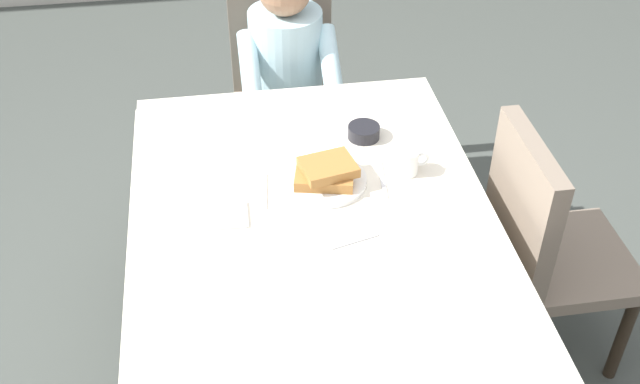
{
  "coord_description": "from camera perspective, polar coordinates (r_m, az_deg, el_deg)",
  "views": [
    {
      "loc": [
        -0.25,
        -1.74,
        2.24
      ],
      "look_at": [
        0.03,
        0.05,
        0.79
      ],
      "focal_mm": 42.8,
      "sensor_mm": 36.0,
      "label": 1
    }
  ],
  "objects": [
    {
      "name": "diner_person",
      "position": [
        3.18,
        -2.44,
        9.09
      ],
      "size": [
        0.4,
        0.43,
        1.12
      ],
      "rotation": [
        0.0,
        0.0,
        3.14
      ],
      "color": "silver",
      "rests_on": "ground"
    },
    {
      "name": "dining_table_main",
      "position": [
        2.37,
        -0.47,
        -3.41
      ],
      "size": [
        1.12,
        1.52,
        0.74
      ],
      "color": "silver",
      "rests_on": "ground"
    },
    {
      "name": "spoon_near_edge",
      "position": [
        2.22,
        2.6,
        -3.68
      ],
      "size": [
        0.15,
        0.05,
        0.0
      ],
      "primitive_type": "cube",
      "rotation": [
        0.0,
        0.0,
        0.26
      ],
      "color": "silver",
      "rests_on": "dining_table_main"
    },
    {
      "name": "ground_plane",
      "position": [
        2.85,
        -0.4,
        -13.17
      ],
      "size": [
        14.0,
        14.0,
        0.0
      ],
      "primitive_type": "plane",
      "color": "#474C47"
    },
    {
      "name": "plate_breakfast",
      "position": [
        2.43,
        0.23,
        0.91
      ],
      "size": [
        0.28,
        0.28,
        0.02
      ],
      "primitive_type": "cylinder",
      "color": "white",
      "rests_on": "dining_table_main"
    },
    {
      "name": "breakfast_stack",
      "position": [
        2.4,
        0.46,
        1.51
      ],
      "size": [
        0.21,
        0.18,
        0.07
      ],
      "color": "#A36B33",
      "rests_on": "plate_breakfast"
    },
    {
      "name": "chair_diner",
      "position": [
        3.39,
        -2.7,
        8.34
      ],
      "size": [
        0.44,
        0.45,
        0.93
      ],
      "rotation": [
        0.0,
        0.0,
        3.14
      ],
      "color": "#7A6B5B",
      "rests_on": "ground"
    },
    {
      "name": "cup_coffee",
      "position": [
        2.47,
        6.56,
        2.28
      ],
      "size": [
        0.11,
        0.08,
        0.08
      ],
      "color": "white",
      "rests_on": "dining_table_main"
    },
    {
      "name": "napkin_folded",
      "position": [
        2.32,
        -7.52,
        -1.84
      ],
      "size": [
        0.17,
        0.12,
        0.01
      ],
      "primitive_type": "cube",
      "rotation": [
        0.0,
        0.0,
        -0.03
      ],
      "color": "white",
      "rests_on": "dining_table_main"
    },
    {
      "name": "fork_left_of_plate",
      "position": [
        2.4,
        -4.18,
        0.09
      ],
      "size": [
        0.03,
        0.18,
        0.0
      ],
      "primitive_type": "cube",
      "rotation": [
        0.0,
        0.0,
        1.48
      ],
      "color": "silver",
      "rests_on": "dining_table_main"
    },
    {
      "name": "knife_right_of_plate",
      "position": [
        2.45,
        4.69,
        0.94
      ],
      "size": [
        0.04,
        0.2,
        0.0
      ],
      "primitive_type": "cube",
      "rotation": [
        0.0,
        0.0,
        1.46
      ],
      "color": "silver",
      "rests_on": "dining_table_main"
    },
    {
      "name": "chair_right_side",
      "position": [
        2.64,
        16.33,
        -3.5
      ],
      "size": [
        0.45,
        0.44,
        0.93
      ],
      "rotation": [
        0.0,
        0.0,
        -1.57
      ],
      "color": "#7A6B5B",
      "rests_on": "ground"
    },
    {
      "name": "bowl_butter",
      "position": [
        2.63,
        3.29,
        4.51
      ],
      "size": [
        0.11,
        0.11,
        0.04
      ],
      "primitive_type": "cylinder",
      "color": "black",
      "rests_on": "dining_table_main"
    }
  ]
}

